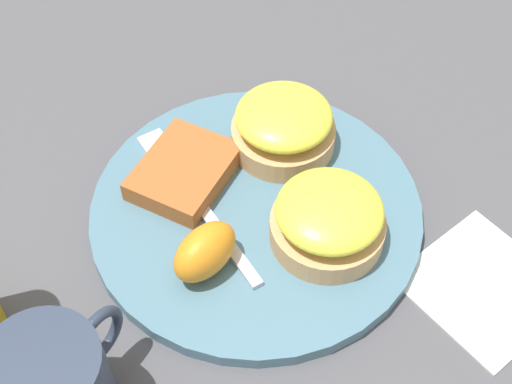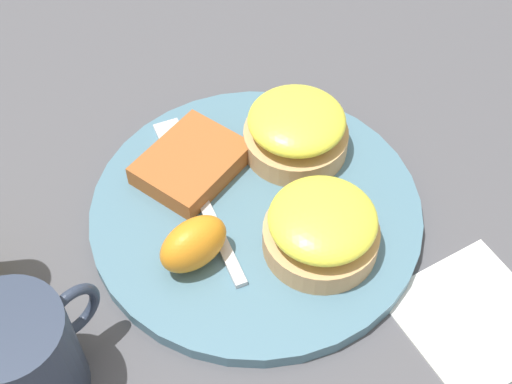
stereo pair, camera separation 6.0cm
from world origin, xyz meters
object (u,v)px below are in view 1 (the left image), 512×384
object	(u,v)px
orange_wedge	(208,253)
hashbrown_patty	(184,171)
sandwich_benedict_left	(328,220)
sandwich_benedict_right	(283,126)
fork	(191,193)

from	to	relation	value
orange_wedge	hashbrown_patty	bearing A→B (deg)	48.31
sandwich_benedict_left	sandwich_benedict_right	size ratio (longest dim) A/B	1.00
sandwich_benedict_right	orange_wedge	distance (m)	0.15
sandwich_benedict_left	sandwich_benedict_right	distance (m)	0.11
sandwich_benedict_right	hashbrown_patty	distance (m)	0.10
orange_wedge	fork	distance (m)	0.08
sandwich_benedict_right	hashbrown_patty	bearing A→B (deg)	148.44
sandwich_benedict_left	fork	xyz separation A→B (m)	(-0.03, 0.12, -0.02)
sandwich_benedict_left	hashbrown_patty	distance (m)	0.14
sandwich_benedict_left	fork	bearing A→B (deg)	102.15
fork	orange_wedge	bearing A→B (deg)	-132.50
hashbrown_patty	fork	distance (m)	0.02
hashbrown_patty	sandwich_benedict_left	bearing A→B (deg)	-84.23
orange_wedge	fork	size ratio (longest dim) A/B	0.33
sandwich_benedict_left	orange_wedge	size ratio (longest dim) A/B	1.59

